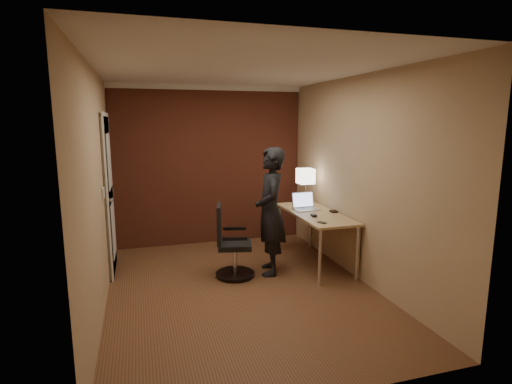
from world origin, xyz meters
TOP-DOWN VIEW (x-y plane):
  - room at (-0.27, 1.54)m, footprint 4.00×4.00m
  - desk at (1.25, 0.52)m, footprint 0.60×1.50m
  - desk_lamp at (1.26, 1.06)m, footprint 0.22×0.22m
  - laptop at (1.13, 0.77)m, footprint 0.35×0.28m
  - mouse at (1.06, 0.31)m, footprint 0.07×0.11m
  - phone at (1.02, -0.01)m, footprint 0.09×0.13m
  - wallet at (1.43, 0.47)m, footprint 0.10×0.12m
  - office_chair at (-0.03, 0.41)m, footprint 0.50×0.56m
  - person at (0.50, 0.40)m, footprint 0.51×0.67m

SIDE VIEW (x-z plane):
  - office_chair at x=-0.03m, z-range -0.05..0.86m
  - desk at x=1.25m, z-range 0.24..0.97m
  - phone at x=1.02m, z-range 0.73..0.74m
  - wallet at x=1.43m, z-range 0.73..0.75m
  - mouse at x=1.06m, z-range 0.73..0.76m
  - laptop at x=1.13m, z-range 0.68..0.91m
  - person at x=0.50m, z-range 0.00..1.63m
  - desk_lamp at x=1.26m, z-range 0.88..1.41m
  - room at x=-0.27m, z-range -0.63..3.37m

